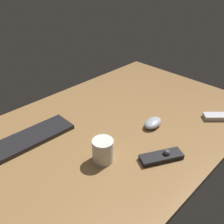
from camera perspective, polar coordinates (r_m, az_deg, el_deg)
The scene contains 5 objects.
desk at distance 105.46cm, azimuth -1.32°, elevation -4.54°, with size 140.00×84.00×2.00cm, color olive.
keyboard at distance 102.80cm, azimuth -20.45°, elevation -6.72°, with size 44.12×11.51×1.75cm, color black.
computer_mouse at distance 107.76cm, azimuth 9.22°, elevation -2.43°, with size 9.70×5.91×3.16cm, color #999EA5.
media_remote at distance 92.46cm, azimuth 11.17°, elevation -9.81°, with size 16.04×11.89×3.51cm.
coffee_mug at distance 88.29cm, azimuth -2.05°, elevation -8.67°, with size 7.45×7.45×8.53cm, color silver.
Camera 1 is at (-58.77, -61.06, 63.78)cm, focal length 40.52 mm.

